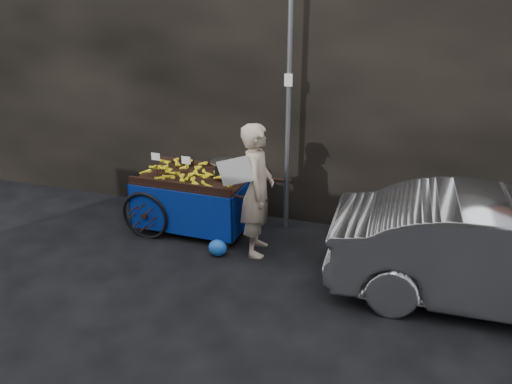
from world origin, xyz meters
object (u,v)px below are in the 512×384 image
(banana_cart, at_px, (191,182))
(vendor, at_px, (257,190))
(parked_car, at_px, (504,254))
(plastic_bag, at_px, (218,248))

(banana_cart, bearing_deg, vendor, -18.06)
(parked_car, bearing_deg, vendor, 82.04)
(banana_cart, xyz_separation_m, parked_car, (4.47, -0.77, -0.10))
(vendor, bearing_deg, parked_car, -107.37)
(vendor, relative_size, plastic_bag, 7.07)
(parked_car, bearing_deg, banana_cart, 78.09)
(plastic_bag, bearing_deg, vendor, 30.94)
(vendor, xyz_separation_m, plastic_bag, (-0.51, -0.31, -0.85))
(banana_cart, bearing_deg, parked_car, -8.41)
(banana_cart, height_order, parked_car, parked_car)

